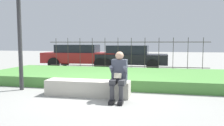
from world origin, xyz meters
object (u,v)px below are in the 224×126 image
at_px(stone_bench, 88,89).
at_px(street_lamp, 19,12).
at_px(car_parked_center, 130,56).
at_px(person_seated_reader, 119,74).
at_px(car_parked_left, 80,55).

relative_size(stone_bench, street_lamp, 0.60).
xyz_separation_m(car_parked_center, street_lamp, (-2.61, -6.07, 1.67)).
xyz_separation_m(person_seated_reader, car_parked_center, (-0.55, 6.67, 0.03)).
height_order(person_seated_reader, street_lamp, street_lamp).
bearing_deg(car_parked_left, car_parked_center, -3.97).
xyz_separation_m(car_parked_left, car_parked_center, (2.92, -0.02, -0.03)).
xyz_separation_m(stone_bench, car_parked_center, (0.37, 6.38, 0.51)).
xyz_separation_m(car_parked_left, street_lamp, (0.31, -6.09, 1.64)).
bearing_deg(car_parked_center, car_parked_left, -179.08).
bearing_deg(car_parked_left, stone_bench, -71.86).
bearing_deg(car_parked_center, person_seated_reader, -84.00).
relative_size(person_seated_reader, car_parked_center, 0.31).
bearing_deg(car_parked_left, person_seated_reader, -66.19).
height_order(person_seated_reader, car_parked_left, car_parked_left).
relative_size(stone_bench, car_parked_left, 0.54).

